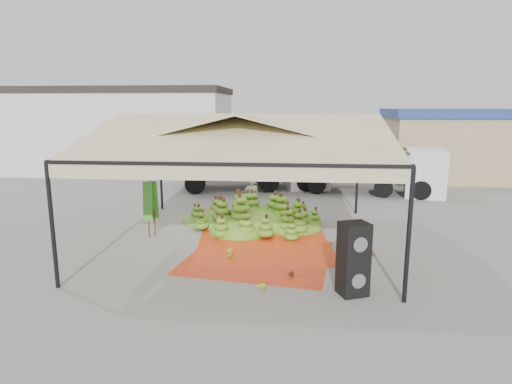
# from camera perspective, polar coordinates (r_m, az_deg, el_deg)

# --- Properties ---
(ground) EXTENTS (90.00, 90.00, 0.00)m
(ground) POSITION_cam_1_polar(r_m,az_deg,el_deg) (13.77, -1.43, -6.52)
(ground) COLOR slate
(ground) RESTS_ON ground
(canopy_tent) EXTENTS (8.10, 8.10, 4.00)m
(canopy_tent) POSITION_cam_1_polar(r_m,az_deg,el_deg) (13.14, -1.50, 7.31)
(canopy_tent) COLOR black
(canopy_tent) RESTS_ON ground
(building_white) EXTENTS (14.30, 6.30, 5.40)m
(building_white) POSITION_cam_1_polar(r_m,az_deg,el_deg) (29.43, -17.90, 7.84)
(building_white) COLOR silver
(building_white) RESTS_ON ground
(building_tan) EXTENTS (6.30, 5.30, 4.10)m
(building_tan) POSITION_cam_1_polar(r_m,az_deg,el_deg) (27.42, 23.44, 5.90)
(building_tan) COLOR tan
(building_tan) RESTS_ON ground
(tarp_left) EXTENTS (4.44, 4.28, 0.01)m
(tarp_left) POSITION_cam_1_polar(r_m,az_deg,el_deg) (12.33, 0.38, -8.65)
(tarp_left) COLOR #CE4113
(tarp_left) RESTS_ON ground
(tarp_right) EXTENTS (4.60, 4.78, 0.01)m
(tarp_right) POSITION_cam_1_polar(r_m,az_deg,el_deg) (13.57, 1.04, -6.76)
(tarp_right) COLOR #CB3F13
(tarp_right) RESTS_ON ground
(banana_heap) EXTENTS (6.58, 6.03, 1.15)m
(banana_heap) POSITION_cam_1_polar(r_m,az_deg,el_deg) (15.37, -0.31, -2.40)
(banana_heap) COLOR #4E851B
(banana_heap) RESTS_ON ground
(hand_yellow_a) EXTENTS (0.57, 0.50, 0.23)m
(hand_yellow_a) POSITION_cam_1_polar(r_m,az_deg,el_deg) (12.58, -3.98, -7.76)
(hand_yellow_a) COLOR gold
(hand_yellow_a) RESTS_ON ground
(hand_yellow_b) EXTENTS (0.54, 0.52, 0.19)m
(hand_yellow_b) POSITION_cam_1_polar(r_m,az_deg,el_deg) (10.22, 0.37, -12.47)
(hand_yellow_b) COLOR gold
(hand_yellow_b) RESTS_ON ground
(hand_red_a) EXTENTS (0.45, 0.40, 0.17)m
(hand_red_a) POSITION_cam_1_polar(r_m,az_deg,el_deg) (12.92, 14.70, -7.71)
(hand_red_a) COLOR #5F2115
(hand_red_a) RESTS_ON ground
(hand_red_b) EXTENTS (0.42, 0.36, 0.17)m
(hand_red_b) POSITION_cam_1_polar(r_m,az_deg,el_deg) (11.07, 4.32, -10.62)
(hand_red_b) COLOR #511B12
(hand_red_b) RESTS_ON ground
(hand_green) EXTENTS (0.39, 0.32, 0.18)m
(hand_green) POSITION_cam_1_polar(r_m,az_deg,el_deg) (12.32, -3.87, -8.29)
(hand_green) COLOR #387518
(hand_green) RESTS_ON ground
(hanging_bunches) EXTENTS (1.74, 0.24, 0.20)m
(hanging_bunches) POSITION_cam_1_polar(r_m,az_deg,el_deg) (13.06, 9.71, 4.13)
(hanging_bunches) COLOR #367117
(hanging_bunches) RESTS_ON ground
(speaker_stack) EXTENTS (0.77, 0.72, 1.69)m
(speaker_stack) POSITION_cam_1_polar(r_m,az_deg,el_deg) (9.99, 12.85, -8.70)
(speaker_stack) COLOR black
(speaker_stack) RESTS_ON ground
(banana_leaves) EXTENTS (0.96, 1.36, 3.70)m
(banana_leaves) POSITION_cam_1_polar(r_m,az_deg,el_deg) (14.91, -13.36, -5.43)
(banana_leaves) COLOR #21711E
(banana_leaves) RESTS_ON ground
(vendor) EXTENTS (0.67, 0.55, 1.59)m
(vendor) POSITION_cam_1_polar(r_m,az_deg,el_deg) (16.36, -0.57, -0.76)
(vendor) COLOR gray
(vendor) RESTS_ON ground
(truck_left) EXTENTS (8.00, 4.13, 2.62)m
(truck_left) POSITION_cam_1_polar(r_m,az_deg,el_deg) (22.32, 0.46, 4.61)
(truck_left) COLOR #492818
(truck_left) RESTS_ON ground
(truck_right) EXTENTS (6.89, 3.46, 2.26)m
(truck_right) POSITION_cam_1_polar(r_m,az_deg,el_deg) (21.84, 16.05, 3.44)
(truck_right) COLOR #483418
(truck_right) RESTS_ON ground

